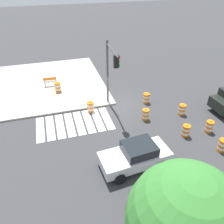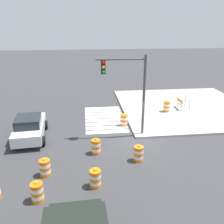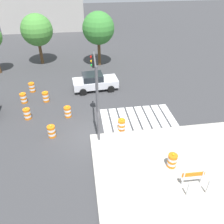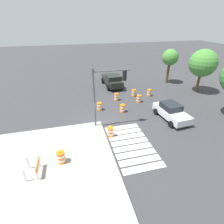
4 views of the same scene
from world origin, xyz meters
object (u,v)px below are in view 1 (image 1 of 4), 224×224
Objects in this scene: traffic_barrel_crosswalk_end at (182,110)px; traffic_barrel_on_sidewalk at (58,87)px; sports_car at (136,155)px; construction_barricade at (50,80)px; traffic_barrel_near_corner at (186,131)px; traffic_barrel_median_near at (222,145)px; street_tree_streetside_near at (185,221)px; traffic_light_pole at (111,66)px; traffic_barrel_far_curb at (145,114)px; traffic_barrel_opposite_curb at (146,98)px; traffic_barrel_median_far at (209,126)px; traffic_barrel_lane_center at (90,107)px.

traffic_barrel_crosswalk_end is 1.00× the size of traffic_barrel_on_sidewalk.
construction_barricade is (4.38, -12.54, -0.09)m from sports_car.
traffic_barrel_on_sidewalk is at bearing -48.11° from traffic_barrel_near_corner.
sports_car is at bearing 36.02° from traffic_barrel_crosswalk_end.
traffic_barrel_crosswalk_end is at bearing -86.82° from traffic_barrel_median_near.
traffic_barrel_on_sidewalk is 17.68m from street_tree_streetside_near.
traffic_light_pole is at bearing -24.29° from traffic_barrel_crosswalk_end.
sports_car is at bearing 108.93° from traffic_barrel_on_sidewalk.
traffic_barrel_far_curb is (1.98, -2.75, 0.00)m from traffic_barrel_near_corner.
traffic_barrel_opposite_curb is at bearing -51.07° from traffic_barrel_crosswalk_end.
traffic_barrel_median_near is at bearing 128.79° from traffic_light_pole.
sports_car reaches higher than traffic_barrel_near_corner.
traffic_barrel_median_far is at bearing -134.47° from street_tree_streetside_near.
traffic_barrel_on_sidewalk reaches higher than traffic_barrel_opposite_curb.
traffic_barrel_crosswalk_end is 1.00× the size of traffic_barrel_far_curb.
traffic_barrel_median_far and traffic_barrel_far_curb have the same top height.
traffic_barrel_crosswalk_end is 4.63m from traffic_barrel_median_near.
traffic_barrel_median_far is 15.45m from construction_barricade.
traffic_barrel_far_curb is (3.92, -2.81, 0.00)m from traffic_barrel_median_far.
traffic_barrel_median_far is 0.17× the size of street_tree_streetside_near.
traffic_barrel_near_corner is 2.83m from traffic_barrel_crosswalk_end.
traffic_barrel_median_near is 5.93m from traffic_barrel_far_curb.
construction_barricade reaches higher than traffic_barrel_median_near.
traffic_barrel_crosswalk_end is at bearing 155.71° from traffic_light_pole.
traffic_light_pole is (5.69, -7.08, 3.46)m from traffic_barrel_median_near.
traffic_barrel_far_curb is 4.65m from traffic_barrel_lane_center.
sports_car is 7.36m from traffic_light_pole.
traffic_barrel_median_near is at bearing 130.80° from traffic_barrel_on_sidewalk.
traffic_barrel_lane_center is at bearing -3.59° from traffic_light_pole.
traffic_barrel_crosswalk_end is 7.65m from traffic_barrel_lane_center.
traffic_barrel_median_near is 9.72m from traffic_light_pole.
traffic_barrel_on_sidewalk reaches higher than traffic_barrel_far_curb.
traffic_barrel_crosswalk_end is at bearing -74.67° from traffic_barrel_median_far.
traffic_barrel_opposite_curb is 0.19× the size of traffic_light_pole.
traffic_barrel_near_corner is 2.54m from traffic_barrel_median_near.
traffic_barrel_on_sidewalk is at bearing -71.07° from sports_car.
traffic_barrel_lane_center is 1.00× the size of traffic_barrel_on_sidewalk.
traffic_barrel_median_far is at bearing 144.36° from traffic_barrel_far_curb.
traffic_barrel_near_corner is at bearing -160.07° from sports_car.
traffic_barrel_lane_center is 1.00× the size of traffic_barrel_opposite_curb.
traffic_barrel_median_near is at bearing -141.25° from street_tree_streetside_near.
sports_car is 0.73× the size of street_tree_streetside_near.
traffic_barrel_crosswalk_end and traffic_barrel_opposite_curb have the same top height.
traffic_barrel_far_curb is at bearing 134.15° from traffic_barrel_on_sidewalk.
traffic_barrel_far_curb is 1.00× the size of traffic_barrel_lane_center.
traffic_barrel_median_far is 4.82m from traffic_barrel_far_curb.
traffic_barrel_on_sidewalk is at bearing -35.18° from traffic_barrel_crosswalk_end.
traffic_barrel_far_curb is (3.46, -4.82, 0.00)m from traffic_barrel_median_near.
street_tree_streetside_near reaches higher than traffic_barrel_on_sidewalk.
construction_barricade is 0.21× the size of street_tree_streetside_near.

